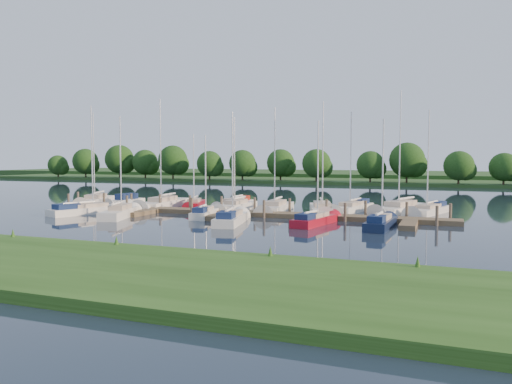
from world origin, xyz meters
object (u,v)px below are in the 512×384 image
(sailboat_n_0, at_px, (96,202))
(sailboat_s_2, at_px, (205,214))
(dock, at_px, (230,213))
(motorboat, at_px, (125,202))
(sailboat_n_5, at_px, (236,208))

(sailboat_n_0, bearing_deg, sailboat_s_2, 140.33)
(dock, distance_m, sailboat_s_2, 2.50)
(motorboat, bearing_deg, sailboat_n_5, -179.87)
(motorboat, distance_m, sailboat_s_2, 15.91)
(dock, height_order, sailboat_s_2, sailboat_s_2)
(sailboat_n_5, xyz_separation_m, sailboat_s_2, (-0.25, -6.44, 0.04))
(sailboat_n_0, bearing_deg, motorboat, 175.63)
(sailboat_n_0, xyz_separation_m, motorboat, (3.45, 0.85, 0.05))
(sailboat_n_0, xyz_separation_m, sailboat_n_5, (17.64, -0.38, -0.00))
(sailboat_s_2, bearing_deg, motorboat, 139.86)
(sailboat_n_0, distance_m, sailboat_n_5, 17.65)
(dock, relative_size, sailboat_n_0, 3.69)
(dock, relative_size, sailboat_s_2, 5.20)
(dock, relative_size, sailboat_n_5, 4.11)
(dock, height_order, motorboat, motorboat)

